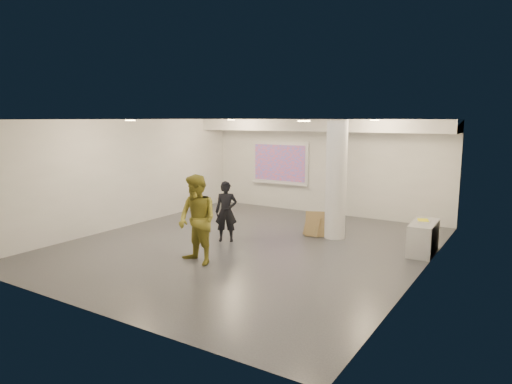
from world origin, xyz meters
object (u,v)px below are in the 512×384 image
Objects in this scene: credenza at (423,238)px; woman at (226,212)px; projection_screen at (280,163)px; man at (197,220)px; column at (336,180)px.

woman reaches higher than credenza.
projection_screen is 1.40× the size of woman.
man reaches higher than credenza.
projection_screen reaches higher than woman.
credenza is at bearing 52.51° from man.
woman is (-4.38, -1.53, 0.39)m from credenza.
woman is 1.86m from man.
projection_screen is at bearing 139.44° from column.
column reaches higher than projection_screen.
projection_screen is at bearing 73.49° from woman.
woman is at bearing 118.76° from man.
column is 2.44× the size of credenza.
projection_screen is 1.11× the size of man.
credenza is at bearing -5.23° from column.
column is 1.59× the size of man.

